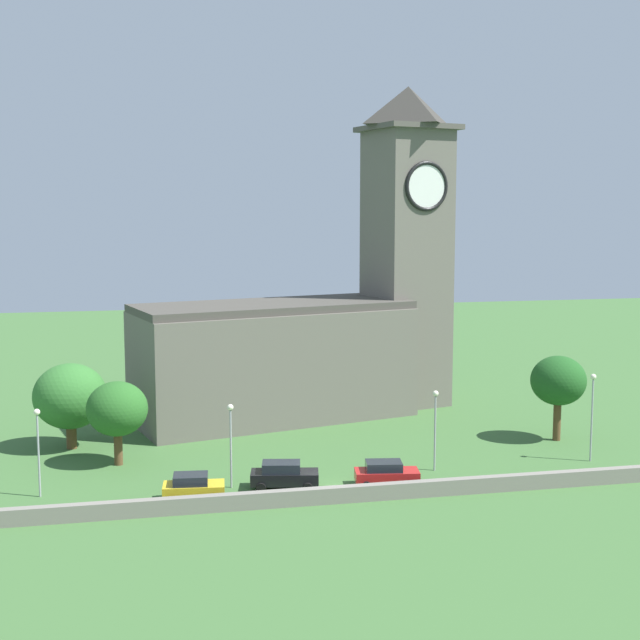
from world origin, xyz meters
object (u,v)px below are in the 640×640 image
Objects in this scene: streetlamp_east_mid at (592,403)px; tree_churchyard at (70,396)px; streetlamp_central at (435,416)px; tree_riverside_west at (558,381)px; car_black at (284,475)px; streetlamp_west_end at (38,437)px; car_yellow at (193,487)px; tree_by_tower at (117,409)px; car_red at (386,473)px; church at (322,319)px; streetlamp_west_mid at (231,431)px.

tree_churchyard reaches higher than streetlamp_east_mid.
tree_riverside_west is at bearing 25.11° from streetlamp_central.
streetlamp_west_end is (-16.46, 1.62, 3.20)m from car_black.
car_yellow is 11.31m from tree_by_tower.
car_red is at bearing -33.57° from tree_churchyard.
car_red is at bearing -148.84° from streetlamp_central.
car_black is at bearing 172.08° from car_red.
tree_riverside_west reaches higher than car_yellow.
church is 24.70m from car_black.
tree_churchyard is at bearing 146.43° from car_red.
church is 28.43m from car_yellow.
tree_by_tower is 0.89× the size of tree_riverside_west.
tree_by_tower is at bearing 117.37° from car_yellow.
streetlamp_west_mid is at bearing -176.66° from streetlamp_central.
streetlamp_west_mid is at bearing -178.61° from streetlamp_east_mid.
tree_riverside_west is at bearing 17.65° from car_black.
streetlamp_west_end is at bearing 176.72° from streetlamp_west_mid.
tree_churchyard is at bearing 137.66° from car_black.
streetlamp_west_end is 0.89× the size of streetlamp_east_mid.
streetlamp_west_mid is 27.88m from streetlamp_east_mid.
tree_by_tower is at bearing 153.48° from car_red.
car_yellow is 0.61× the size of tree_churchyard.
streetlamp_central is (15.27, 0.89, 0.06)m from streetlamp_west_mid.
streetlamp_west_mid is at bearing 170.08° from car_red.
car_yellow is 17.80m from tree_churchyard.
streetlamp_west_end is 0.87× the size of tree_churchyard.
tree_churchyard is at bearing 162.78° from streetlamp_east_mid.
streetlamp_east_mid reaches higher than streetlamp_west_mid.
streetlamp_central is 23.92m from tree_by_tower.
tree_churchyard is 0.97× the size of tree_riverside_west.
streetlamp_central reaches higher than car_black.
tree_riverside_west is (12.98, 6.08, 0.93)m from streetlamp_central.
streetlamp_west_end is 8.36m from tree_by_tower.
tree_by_tower reaches higher than streetlamp_central.
streetlamp_west_end is at bearing 173.68° from car_red.
car_yellow is 0.85× the size of car_black.
church is at bearing 129.27° from streetlamp_east_mid.
car_red is 26.92m from tree_churchyard.
tree_by_tower is (-18.47, 9.22, 3.43)m from car_red.
tree_by_tower is (-23.04, 6.45, 0.19)m from streetlamp_central.
streetlamp_west_mid is at bearing -3.28° from streetlamp_west_end.
streetlamp_east_mid is (27.87, 0.67, 0.52)m from streetlamp_west_mid.
tree_riverside_west is at bearing 26.75° from car_red.
streetlamp_west_end is at bearing 174.38° from car_black.
streetlamp_west_mid is 17.31m from tree_churchyard.
streetlamp_east_mid is at bearing 8.44° from car_red.
car_black is at bearing -13.84° from streetlamp_west_mid.
streetlamp_west_mid reaches higher than car_yellow.
tree_riverside_west is at bearing 16.51° from car_yellow.
tree_riverside_west is (39.79, -5.92, 0.75)m from tree_churchyard.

